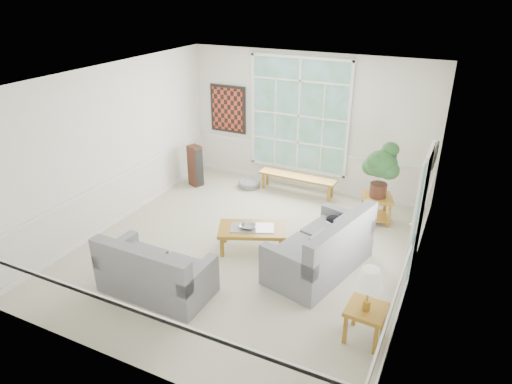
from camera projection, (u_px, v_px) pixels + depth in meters
floor at (246, 249)px, 8.05m from camera, size 5.50×6.00×0.01m
ceiling at (244, 77)px, 6.78m from camera, size 5.50×6.00×0.02m
wall_back at (308, 123)px, 9.87m from camera, size 5.50×0.02×3.00m
wall_front at (120, 265)px, 4.97m from camera, size 5.50×0.02×3.00m
wall_left at (114, 146)px, 8.50m from camera, size 0.02×6.00×3.00m
wall_right at (421, 203)px, 6.33m from camera, size 0.02×6.00×3.00m
window_back at (299, 116)px, 9.85m from camera, size 2.30×0.08×2.40m
entry_door at (419, 213)px, 7.03m from camera, size 0.08×0.90×2.10m
door_sidelight at (414, 225)px, 6.47m from camera, size 0.08×0.26×1.90m
wall_art at (228, 109)px, 10.55m from camera, size 0.90×0.06×1.10m
wall_frame_near at (433, 159)px, 7.76m from camera, size 0.04×0.26×0.32m
wall_frame_far at (436, 152)px, 8.08m from camera, size 0.04×0.26×0.32m
loveseat_right at (320, 242)px, 7.29m from camera, size 1.41×2.07×1.02m
loveseat_front at (156, 265)px, 6.79m from camera, size 1.69×0.89×0.91m
coffee_table at (252, 239)px, 7.95m from camera, size 1.32×1.04×0.43m
pewter_bowl at (248, 226)px, 7.84m from camera, size 0.35×0.35×0.08m
window_bench at (297, 185)px, 10.09m from camera, size 1.75×0.37×0.41m
end_table at (376, 209)px, 8.86m from camera, size 0.71×0.71×0.55m
houseplant at (381, 170)px, 8.49m from camera, size 0.90×0.90×1.09m
side_table at (365, 323)px, 5.94m from camera, size 0.52×0.52×0.51m
table_lamp at (368, 290)px, 5.68m from camera, size 0.44×0.44×0.62m
pet_bed at (249, 184)px, 10.44m from camera, size 0.62×0.62×0.15m
floor_speaker at (195, 166)px, 10.38m from camera, size 0.36×0.32×0.95m
cat at (336, 220)px, 7.77m from camera, size 0.41×0.34×0.16m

